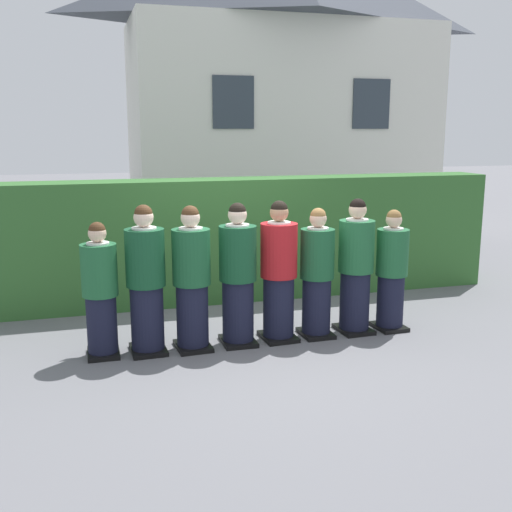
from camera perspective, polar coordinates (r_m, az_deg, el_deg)
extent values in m
plane|color=slate|center=(7.45, 0.00, -7.93)|extent=(60.00, 60.00, 0.00)
cylinder|color=black|center=(7.11, -14.12, -6.30)|extent=(0.33, 0.33, 0.70)
cube|color=black|center=(7.21, -13.99, -8.76)|extent=(0.36, 0.44, 0.05)
cylinder|color=#1E5B33|center=(6.94, -14.38, -1.27)|extent=(0.40, 0.40, 0.58)
cylinder|color=white|center=(6.88, -14.51, 1.12)|extent=(0.25, 0.25, 0.03)
cube|color=#236038|center=(7.10, -14.47, -0.03)|extent=(0.04, 0.01, 0.25)
sphere|color=beige|center=(6.86, -14.56, 2.05)|extent=(0.20, 0.20, 0.20)
sphere|color=#472D19|center=(6.86, -14.57, 2.34)|extent=(0.18, 0.18, 0.18)
cube|color=white|center=(7.21, -14.40, -1.50)|extent=(0.15, 0.01, 0.20)
cylinder|color=black|center=(7.10, -10.07, -5.79)|extent=(0.37, 0.37, 0.78)
cube|color=black|center=(7.22, -9.97, -8.56)|extent=(0.41, 0.50, 0.05)
cylinder|color=#144728|center=(6.92, -10.28, -0.15)|extent=(0.44, 0.44, 0.65)
cylinder|color=white|center=(6.86, -10.38, 2.53)|extent=(0.27, 0.27, 0.03)
cube|color=navy|center=(7.10, -10.55, 1.20)|extent=(0.04, 0.01, 0.28)
sphere|color=beige|center=(6.84, -10.42, 3.56)|extent=(0.22, 0.22, 0.22)
sphere|color=#472D19|center=(6.84, -10.43, 3.89)|extent=(0.20, 0.20, 0.20)
cube|color=white|center=(7.21, -10.56, -0.47)|extent=(0.15, 0.01, 0.20)
cylinder|color=black|center=(7.14, -5.93, -5.61)|extent=(0.37, 0.37, 0.77)
cube|color=black|center=(7.26, -5.87, -8.33)|extent=(0.41, 0.50, 0.05)
cylinder|color=#19512D|center=(6.97, -6.05, -0.08)|extent=(0.44, 0.44, 0.64)
cylinder|color=white|center=(6.91, -6.11, 2.54)|extent=(0.27, 0.27, 0.03)
cube|color=#236038|center=(7.14, -6.45, 1.24)|extent=(0.04, 0.01, 0.28)
sphere|color=beige|center=(6.89, -6.13, 3.56)|extent=(0.22, 0.22, 0.22)
sphere|color=#472D19|center=(6.88, -6.14, 3.87)|extent=(0.20, 0.20, 0.20)
cylinder|color=black|center=(7.27, -1.68, -5.22)|extent=(0.37, 0.37, 0.78)
cube|color=black|center=(7.38, -1.66, -7.91)|extent=(0.39, 0.49, 0.05)
cylinder|color=#144728|center=(7.10, -1.71, 0.26)|extent=(0.44, 0.44, 0.64)
cylinder|color=white|center=(7.04, -1.73, 2.85)|extent=(0.27, 0.27, 0.03)
cube|color=#236038|center=(7.27, -2.11, 1.56)|extent=(0.04, 0.01, 0.28)
sphere|color=beige|center=(7.02, -1.73, 3.86)|extent=(0.22, 0.22, 0.22)
sphere|color=black|center=(7.02, -1.74, 4.17)|extent=(0.20, 0.20, 0.20)
cube|color=white|center=(7.38, -2.23, -0.06)|extent=(0.15, 0.01, 0.20)
cylinder|color=black|center=(7.42, 2.10, -4.85)|extent=(0.37, 0.37, 0.78)
cube|color=black|center=(7.54, 2.08, -7.50)|extent=(0.41, 0.50, 0.05)
cylinder|color=#AD191E|center=(7.25, 2.14, 0.54)|extent=(0.44, 0.44, 0.64)
cylinder|color=white|center=(7.20, 2.16, 3.09)|extent=(0.27, 0.27, 0.03)
cube|color=gold|center=(7.42, 1.57, 1.81)|extent=(0.04, 0.01, 0.28)
sphere|color=tan|center=(7.18, 2.17, 4.08)|extent=(0.22, 0.22, 0.22)
sphere|color=black|center=(7.17, 2.17, 4.38)|extent=(0.20, 0.20, 0.20)
cube|color=white|center=(7.53, 1.37, 0.21)|extent=(0.15, 0.02, 0.20)
cylinder|color=black|center=(7.58, 5.63, -4.73)|extent=(0.35, 0.35, 0.73)
cube|color=black|center=(7.68, 5.58, -7.17)|extent=(0.37, 0.46, 0.05)
cylinder|color=#19512D|center=(7.42, 5.73, 0.21)|extent=(0.41, 0.41, 0.60)
cylinder|color=white|center=(7.37, 5.78, 2.55)|extent=(0.26, 0.26, 0.03)
cube|color=gold|center=(7.58, 5.19, 1.39)|extent=(0.04, 0.01, 0.27)
sphere|color=beige|center=(7.35, 5.80, 3.46)|extent=(0.21, 0.21, 0.21)
sphere|color=olive|center=(7.34, 5.81, 3.74)|extent=(0.19, 0.19, 0.19)
cylinder|color=black|center=(7.79, 9.15, -4.21)|extent=(0.37, 0.37, 0.77)
cube|color=black|center=(7.89, 9.07, -6.74)|extent=(0.41, 0.50, 0.05)
cylinder|color=#1E5B33|center=(7.63, 9.32, 0.91)|extent=(0.44, 0.44, 0.64)
cylinder|color=white|center=(7.57, 9.41, 3.32)|extent=(0.27, 0.27, 0.03)
cube|color=navy|center=(7.79, 8.65, 2.11)|extent=(0.04, 0.01, 0.28)
sphere|color=beige|center=(7.56, 9.44, 4.26)|extent=(0.22, 0.22, 0.22)
sphere|color=black|center=(7.55, 9.45, 4.54)|extent=(0.20, 0.20, 0.20)
cube|color=white|center=(7.89, 8.37, 0.58)|extent=(0.15, 0.01, 0.20)
cylinder|color=black|center=(7.98, 12.36, -4.20)|extent=(0.34, 0.34, 0.71)
cube|color=black|center=(8.08, 12.26, -6.44)|extent=(0.37, 0.45, 0.05)
cylinder|color=#1E5B33|center=(7.84, 12.57, 0.33)|extent=(0.40, 0.40, 0.58)
cylinder|color=white|center=(7.78, 12.67, 2.47)|extent=(0.25, 0.25, 0.03)
cube|color=gold|center=(7.97, 11.91, 1.41)|extent=(0.04, 0.01, 0.26)
sphere|color=beige|center=(7.77, 12.70, 3.31)|extent=(0.20, 0.20, 0.20)
sphere|color=olive|center=(7.76, 12.72, 3.56)|extent=(0.18, 0.18, 0.18)
cube|color=#33662D|center=(9.09, -3.50, 1.52)|extent=(8.56, 0.70, 1.80)
cube|color=silver|center=(15.37, 2.34, 11.58)|extent=(7.15, 3.19, 4.94)
cube|color=#2D3842|center=(13.38, -2.12, 14.10)|extent=(0.90, 0.04, 1.10)
cube|color=#2D3842|center=(14.50, 10.67, 13.72)|extent=(0.90, 0.04, 1.10)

